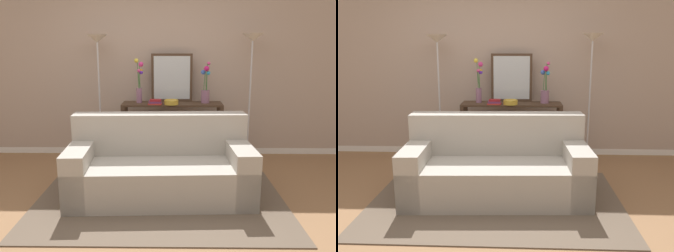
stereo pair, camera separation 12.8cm
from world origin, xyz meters
TOP-DOWN VIEW (x-y plane):
  - ground_plane at (0.00, 0.00)m, footprint 16.00×16.00m
  - back_wall at (0.00, 2.10)m, footprint 12.00×0.15m
  - area_rug at (0.17, 0.31)m, footprint 2.64×1.78m
  - couch at (0.17, 0.47)m, footprint 1.97×0.96m
  - console_table at (0.29, 1.70)m, footprint 1.40×0.38m
  - floor_lamp_left at (-0.72, 1.69)m, footprint 0.28×0.28m
  - floor_lamp_right at (1.37, 1.69)m, footprint 0.28×0.28m
  - wall_mirror at (0.29, 1.86)m, footprint 0.58×0.02m
  - vase_tall_flowers at (-0.17, 1.73)m, footprint 0.13×0.09m
  - vase_short_flowers at (0.76, 1.73)m, footprint 0.13×0.13m
  - fruit_bowl at (0.28, 1.59)m, footprint 0.20×0.20m
  - book_stack at (0.06, 1.59)m, footprint 0.20×0.16m
  - book_row_under_console at (-0.12, 1.70)m, footprint 0.31×0.18m

SIDE VIEW (x-z plane):
  - ground_plane at x=0.00m, z-range -0.02..0.00m
  - area_rug at x=0.17m, z-range 0.00..0.01m
  - book_row_under_console at x=-0.12m, z-range -0.01..0.12m
  - couch at x=0.17m, z-range -0.13..0.75m
  - console_table at x=0.29m, z-range 0.16..1.00m
  - book_stack at x=0.06m, z-range 0.83..0.90m
  - fruit_bowl at x=0.28m, z-range 0.84..0.90m
  - vase_short_flowers at x=0.76m, z-range 0.74..1.31m
  - vase_tall_flowers at x=-0.17m, z-range 0.80..1.41m
  - wall_mirror at x=0.29m, z-range 0.84..1.51m
  - back_wall at x=0.00m, z-range 0.00..2.74m
  - floor_lamp_left at x=-0.72m, z-range 0.51..2.27m
  - floor_lamp_right at x=1.37m, z-range 0.51..2.29m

